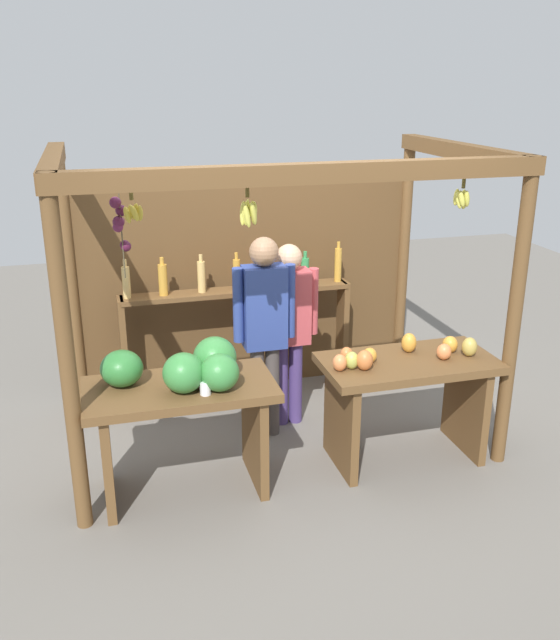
{
  "coord_description": "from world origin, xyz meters",
  "views": [
    {
      "loc": [
        -1.27,
        -4.78,
        2.7
      ],
      "look_at": [
        0.0,
        -0.18,
        1.0
      ],
      "focal_mm": 38.46,
      "sensor_mm": 36.0,
      "label": 1
    }
  ],
  "objects": [
    {
      "name": "ground_plane",
      "position": [
        0.0,
        0.0,
        0.0
      ],
      "size": [
        12.0,
        12.0,
        0.0
      ],
      "primitive_type": "plane",
      "color": "slate",
      "rests_on": "ground"
    },
    {
      "name": "market_stall",
      "position": [
        -0.01,
        0.41,
        1.3
      ],
      "size": [
        3.1,
        1.9,
        2.22
      ],
      "color": "brown",
      "rests_on": "ground"
    },
    {
      "name": "fruit_counter_left",
      "position": [
        -0.8,
        -0.68,
        0.72
      ],
      "size": [
        1.25,
        0.64,
        1.08
      ],
      "color": "brown",
      "rests_on": "ground"
    },
    {
      "name": "fruit_counter_right",
      "position": [
        0.81,
        -0.67,
        0.59
      ],
      "size": [
        1.25,
        0.64,
        0.94
      ],
      "color": "brown",
      "rests_on": "ground"
    },
    {
      "name": "bottle_shelf_unit",
      "position": [
        -0.15,
        0.67,
        0.8
      ],
      "size": [
        1.99,
        0.22,
        1.36
      ],
      "color": "brown",
      "rests_on": "ground"
    },
    {
      "name": "vendor_man",
      "position": [
        -0.09,
        -0.06,
        0.96
      ],
      "size": [
        0.48,
        0.22,
        1.61
      ],
      "rotation": [
        0.0,
        0.0,
        -0.18
      ],
      "color": "#4A4340",
      "rests_on": "ground"
    },
    {
      "name": "vendor_woman",
      "position": [
        0.14,
        0.09,
        0.89
      ],
      "size": [
        0.48,
        0.2,
        1.5
      ],
      "rotation": [
        0.0,
        0.0,
        0.2
      ],
      "color": "#483672",
      "rests_on": "ground"
    }
  ]
}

